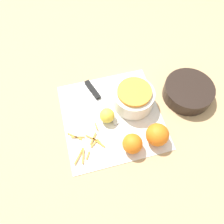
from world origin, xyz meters
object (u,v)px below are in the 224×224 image
at_px(orange_right, 132,144).
at_px(lemon, 107,115).
at_px(orange_left, 157,135).
at_px(bowl_dark, 188,92).
at_px(bowl_speckled, 134,97).
at_px(knife, 96,94).

relative_size(orange_right, lemon, 1.26).
xyz_separation_m(orange_left, lemon, (-0.13, -0.15, -0.01)).
bearing_deg(bowl_dark, bowl_speckled, -94.41).
relative_size(knife, lemon, 4.00).
height_order(bowl_speckled, bowl_dark, bowl_speckled).
relative_size(knife, orange_right, 3.17).
xyz_separation_m(bowl_dark, orange_left, (0.15, -0.19, 0.02)).
bearing_deg(orange_right, bowl_speckled, 161.36).
xyz_separation_m(bowl_dark, lemon, (0.03, -0.34, 0.00)).
relative_size(bowl_speckled, knife, 0.69).
height_order(orange_left, orange_right, orange_left).
bearing_deg(orange_right, orange_left, 94.47).
bearing_deg(orange_left, knife, -145.32).
relative_size(knife, orange_left, 2.76).
distance_m(knife, orange_right, 0.26).
bearing_deg(bowl_speckled, orange_left, 11.48).
bearing_deg(lemon, orange_left, 50.06).
relative_size(bowl_speckled, lemon, 2.76).
distance_m(bowl_dark, orange_right, 0.33).
xyz_separation_m(bowl_speckled, orange_left, (0.17, 0.03, -0.00)).
bearing_deg(lemon, bowl_dark, 94.20).
distance_m(bowl_speckled, lemon, 0.13).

